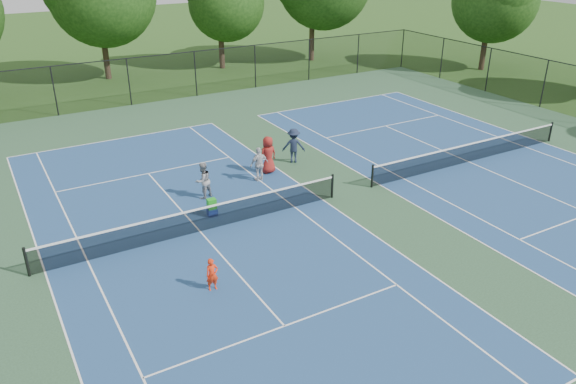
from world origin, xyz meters
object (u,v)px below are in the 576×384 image
instructor (203,181)px  bystander_b (294,146)px  bystander_c (268,155)px  child_player (212,275)px  ball_hopper (212,204)px  bystander_a (259,164)px  ball_crate (212,212)px

instructor → bystander_b: (5.32, 1.58, 0.06)m
instructor → bystander_c: size_ratio=0.90×
child_player → ball_hopper: (1.96, 4.68, -0.03)m
bystander_a → bystander_b: (2.45, 1.13, 0.06)m
instructor → bystander_a: instructor is taller
bystander_a → bystander_b: 2.70m
ball_crate → bystander_a: bearing=33.7°
bystander_b → bystander_c: 1.76m
child_player → ball_crate: child_player is taller
bystander_c → child_player: bearing=46.1°
instructor → ball_hopper: instructor is taller
instructor → ball_crate: instructor is taller
child_player → ball_hopper: child_player is taller
instructor → bystander_a: size_ratio=1.00×
bystander_c → ball_crate: (-3.99, -2.75, -0.72)m
bystander_c → ball_crate: bystander_c is taller
bystander_b → ball_hopper: (-5.67, -3.29, -0.33)m
bystander_b → ball_hopper: bystander_b is taller
bystander_c → bystander_a: bearing=32.7°
bystander_b → ball_crate: bearing=60.3°
bystander_c → bystander_b: bearing=-167.6°
bystander_a → bystander_b: bystander_b is taller
child_player → bystander_c: (5.95, 7.43, 0.33)m
bystander_a → bystander_c: bystander_c is taller
bystander_b → ball_hopper: size_ratio=4.11×
bystander_b → bystander_c: size_ratio=0.97×
instructor → bystander_c: 3.79m
bystander_a → ball_hopper: bystander_a is taller
child_player → ball_crate: bearing=70.0°
ball_crate → ball_hopper: ball_hopper is taller
bystander_a → ball_crate: bystander_a is taller
ball_crate → child_player: bearing=-112.7°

